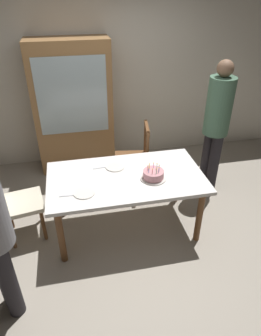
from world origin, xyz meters
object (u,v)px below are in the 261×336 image
(dining_table, at_px, (126,183))
(china_cabinet, at_px, (73,108))
(birthday_cake, at_px, (153,175))
(plate_far_side, at_px, (115,167))
(chair_spindle_back, at_px, (134,159))
(plate_near_celebrant, at_px, (84,193))
(person_guest, at_px, (217,122))
(chair_upholstered, at_px, (12,199))

(dining_table, relative_size, china_cabinet, 0.89)
(birthday_cake, distance_m, china_cabinet, 1.83)
(plate_far_side, height_order, china_cabinet, china_cabinet)
(plate_far_side, height_order, chair_spindle_back, chair_spindle_back)
(birthday_cake, height_order, chair_spindle_back, chair_spindle_back)
(dining_table, bearing_deg, plate_near_celebrant, -155.65)
(chair_spindle_back, relative_size, person_guest, 0.54)
(dining_table, height_order, birthday_cake, birthday_cake)
(plate_far_side, xyz_separation_m, person_guest, (1.36, 0.35, 0.28))
(birthday_cake, distance_m, chair_upholstered, 1.54)
(plate_far_side, distance_m, person_guest, 1.43)
(chair_upholstered, xyz_separation_m, person_guest, (2.50, 0.45, 0.48))
(plate_near_celebrant, relative_size, chair_upholstered, 0.23)
(birthday_cake, bearing_deg, plate_far_side, 139.48)
(dining_table, xyz_separation_m, birthday_cake, (0.28, -0.10, 0.13))
(dining_table, height_order, chair_spindle_back, chair_spindle_back)
(person_guest, distance_m, china_cabinet, 2.01)
(chair_upholstered, xyz_separation_m, china_cabinet, (0.76, 1.45, 0.42))
(birthday_cake, height_order, person_guest, person_guest)
(dining_table, height_order, chair_upholstered, chair_upholstered)
(dining_table, bearing_deg, chair_upholstered, 175.07)
(person_guest, bearing_deg, plate_far_side, -165.60)
(dining_table, distance_m, chair_spindle_back, 0.84)
(plate_far_side, distance_m, chair_upholstered, 1.17)
(plate_far_side, bearing_deg, chair_spindle_back, 59.39)
(dining_table, bearing_deg, person_guest, 23.69)
(dining_table, relative_size, chair_upholstered, 1.78)
(plate_near_celebrant, distance_m, chair_spindle_back, 1.25)
(dining_table, height_order, china_cabinet, china_cabinet)
(plate_far_side, bearing_deg, dining_table, -68.11)
(plate_near_celebrant, distance_m, chair_upholstered, 0.85)
(person_guest, height_order, china_cabinet, china_cabinet)
(plate_far_side, bearing_deg, birthday_cake, -40.52)
(chair_spindle_back, height_order, person_guest, person_guest)
(birthday_cake, bearing_deg, plate_near_celebrant, -171.50)
(birthday_cake, xyz_separation_m, person_guest, (0.99, 0.66, 0.24))
(dining_table, relative_size, plate_far_side, 7.67)
(person_guest, bearing_deg, chair_upholstered, -169.76)
(chair_spindle_back, distance_m, chair_upholstered, 1.63)
(plate_near_celebrant, distance_m, china_cabinet, 1.78)
(chair_spindle_back, height_order, china_cabinet, china_cabinet)
(plate_far_side, relative_size, person_guest, 0.12)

